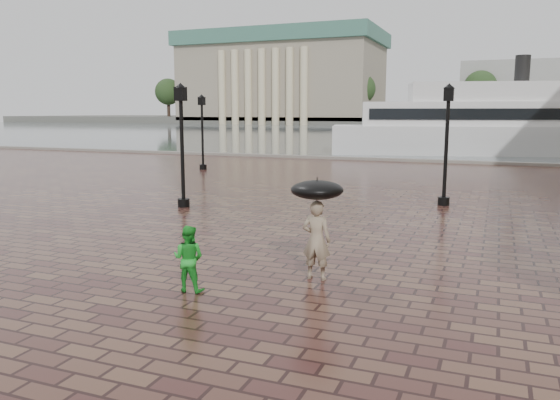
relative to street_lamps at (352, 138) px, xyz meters
The scene contains 11 objects.
ground 17.72m from the street_lamps, 85.10° to the right, with size 300.00×300.00×0.00m, color #381B19.
harbour_water 74.55m from the street_lamps, 88.85° to the left, with size 240.00×240.00×0.00m, color #465056.
quay_edge 14.76m from the street_lamps, 84.09° to the left, with size 80.00×0.60×0.30m, color slate.
far_shore 142.51m from the street_lamps, 89.40° to the left, with size 300.00×60.00×2.00m, color #4C4C47.
museum 138.40m from the street_lamps, 112.83° to the left, with size 57.00×32.50×26.00m.
far_trees 120.72m from the street_lamps, 89.29° to the left, with size 188.00×8.00×13.50m.
street_lamps is the anchor object (origin of this frame).
adult_pedestrian 14.52m from the street_lamps, 78.59° to the right, with size 0.62×0.41×1.70m, color gray.
child_pedestrian 15.93m from the street_lamps, 87.28° to the right, with size 0.64×0.50×1.32m, color green.
ferry_near 24.24m from the street_lamps, 78.20° to the left, with size 25.10×11.47×8.01m.
umbrella 14.45m from the street_lamps, 78.59° to the right, with size 1.10×1.10×1.14m.
Camera 1 is at (4.78, -7.34, 3.52)m, focal length 35.00 mm.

